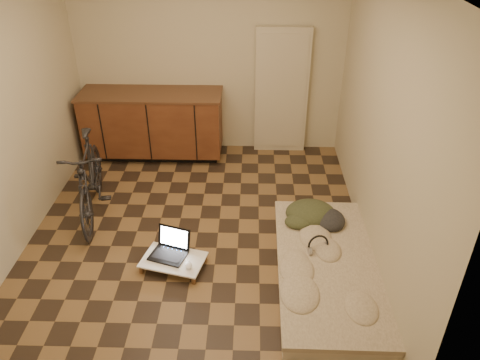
{
  "coord_description": "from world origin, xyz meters",
  "views": [
    {
      "loc": [
        0.56,
        -3.95,
        3.13
      ],
      "look_at": [
        0.45,
        0.19,
        0.55
      ],
      "focal_mm": 35.0,
      "sensor_mm": 36.0,
      "label": 1
    }
  ],
  "objects_px": {
    "bicycle": "(89,174)",
    "laptop": "(170,249)",
    "futon": "(328,269)",
    "lap_desk": "(173,260)"
  },
  "relations": [
    {
      "from": "bicycle",
      "to": "laptop",
      "type": "relative_size",
      "value": 3.72
    },
    {
      "from": "futon",
      "to": "lap_desk",
      "type": "distance_m",
      "value": 1.48
    },
    {
      "from": "lap_desk",
      "to": "laptop",
      "type": "distance_m",
      "value": 0.11
    },
    {
      "from": "futon",
      "to": "laptop",
      "type": "distance_m",
      "value": 1.53
    },
    {
      "from": "futon",
      "to": "laptop",
      "type": "bearing_deg",
      "value": 174.21
    },
    {
      "from": "lap_desk",
      "to": "laptop",
      "type": "height_order",
      "value": "laptop"
    },
    {
      "from": "bicycle",
      "to": "laptop",
      "type": "bearing_deg",
      "value": -49.49
    },
    {
      "from": "futon",
      "to": "laptop",
      "type": "xyz_separation_m",
      "value": [
        -1.52,
        0.17,
        0.06
      ]
    },
    {
      "from": "futon",
      "to": "lap_desk",
      "type": "height_order",
      "value": "futon"
    },
    {
      "from": "bicycle",
      "to": "laptop",
      "type": "distance_m",
      "value": 1.32
    }
  ]
}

